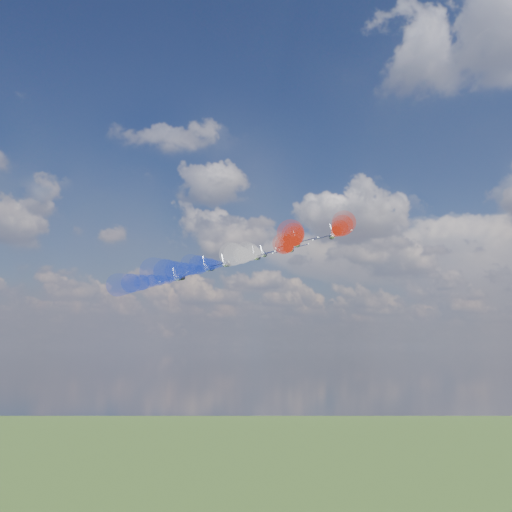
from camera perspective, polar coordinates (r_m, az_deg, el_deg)
The scene contains 16 objects.
jet_lead at distance 175.15m, azimuth 0.78°, elevation 0.13°, with size 10.37×12.96×3.46m, color black, non-canonical shape.
trail_lead at distance 147.17m, azimuth -0.05°, elevation 0.29°, with size 4.32×44.72×4.32m, color white, non-canonical shape.
jet_inner_left at distance 164.15m, azimuth -2.84°, elevation -0.79°, with size 10.37×12.96×3.46m, color black, non-canonical shape.
trail_inner_left at distance 136.39m, azimuth -4.46°, elevation -0.81°, with size 4.32×44.72×4.32m, color #1933D6, non-canonical shape.
jet_inner_right at distance 161.70m, azimuth 3.40°, elevation 0.62°, with size 10.37×12.96×3.46m, color black, non-canonical shape.
trail_inner_right at distance 133.64m, azimuth 3.04°, elevation 0.90°, with size 4.32×44.72×4.32m, color red, non-canonical shape.
jet_outer_left at distance 155.06m, azimuth -7.35°, elevation -2.10°, with size 10.37×12.96×3.46m, color black, non-canonical shape.
trail_outer_left at distance 127.79m, azimuth -10.06°, elevation -2.39°, with size 4.32×44.72×4.32m, color #1933D6, non-canonical shape.
jet_center_third at distance 150.69m, azimuth 0.08°, elevation -0.12°, with size 10.37×12.96×3.46m, color black, non-canonical shape.
trail_center_third at distance 122.74m, azimuth -1.06°, elevation 0.01°, with size 4.32×44.72×4.32m, color white, non-canonical shape.
jet_outer_right at distance 150.53m, azimuth 7.33°, elevation 1.91°, with size 10.37×12.96×3.46m, color black, non-canonical shape.
trail_outer_right at distance 122.50m, azimuth 7.84°, elevation 2.50°, with size 4.32×44.72×4.32m, color red, non-canonical shape.
jet_rear_left at distance 138.75m, azimuth -4.51°, elevation -1.17°, with size 10.37×12.96×3.46m, color black, non-canonical shape.
trail_rear_left at distance 111.16m, azimuth -6.92°, elevation -1.29°, with size 4.32×44.72×4.32m, color #1933D6, non-canonical shape.
jet_rear_right at distance 137.90m, azimuth 3.98°, elevation 1.16°, with size 10.37×12.96×3.46m, color black, non-canonical shape.
trail_rear_right at distance 109.84m, azimuth 3.69°, elevation 1.63°, with size 4.32×44.72×4.32m, color red, non-canonical shape.
Camera 1 is at (89.39, -124.72, 114.81)m, focal length 41.57 mm.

